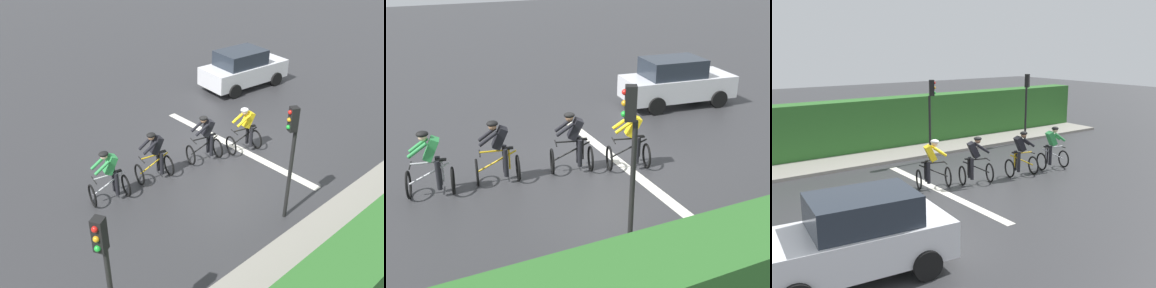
% 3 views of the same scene
% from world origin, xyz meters
% --- Properties ---
extents(ground_plane, '(80.00, 80.00, 0.00)m').
position_xyz_m(ground_plane, '(0.00, 0.00, 0.00)').
color(ground_plane, '#333335').
extents(road_marking_stop_line, '(7.00, 0.30, 0.01)m').
position_xyz_m(road_marking_stop_line, '(0.00, -0.48, 0.00)').
color(road_marking_stop_line, silver).
rests_on(road_marking_stop_line, ground).
extents(cyclist_lead, '(0.89, 1.20, 1.66)m').
position_xyz_m(cyclist_lead, '(0.24, 4.49, 0.80)').
color(cyclist_lead, black).
rests_on(cyclist_lead, ground).
extents(cyclist_second, '(0.87, 1.19, 1.66)m').
position_xyz_m(cyclist_second, '(0.24, 2.86, 0.80)').
color(cyclist_second, black).
rests_on(cyclist_second, ground).
extents(cyclist_mid, '(0.94, 1.22, 1.66)m').
position_xyz_m(cyclist_mid, '(0.02, 0.93, 0.80)').
color(cyclist_mid, black).
rests_on(cyclist_mid, ground).
extents(cyclist_fourth, '(0.95, 1.23, 1.66)m').
position_xyz_m(cyclist_fourth, '(-0.45, -0.52, 0.80)').
color(cyclist_fourth, black).
rests_on(cyclist_fourth, ground).
extents(car_white, '(2.20, 4.25, 1.76)m').
position_xyz_m(car_white, '(3.65, -4.89, 0.87)').
color(car_white, silver).
rests_on(car_white, ground).
extents(traffic_light_near_crossing, '(0.27, 0.29, 3.34)m').
position_xyz_m(traffic_light_near_crossing, '(-3.58, 1.39, 2.22)').
color(traffic_light_near_crossing, black).
rests_on(traffic_light_near_crossing, ground).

